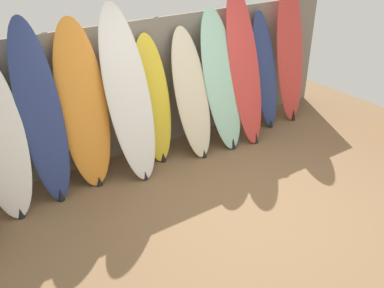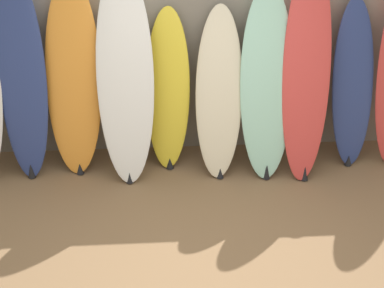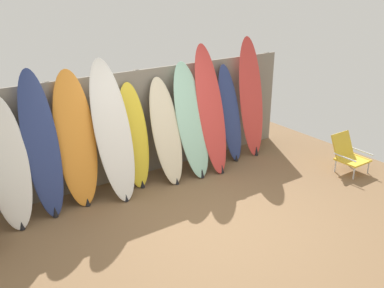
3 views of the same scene
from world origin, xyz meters
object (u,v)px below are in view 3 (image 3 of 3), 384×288
at_px(surfboard_navy_1, 41,145).
at_px(surfboard_yellow_4, 134,136).
at_px(surfboard_white_0, 8,164).
at_px(surfboard_red_7, 211,110).
at_px(surfboard_seafoam_6, 191,121).
at_px(beach_chair, 348,153).
at_px(surfboard_white_3, 113,131).
at_px(surfboard_orange_2, 76,140).
at_px(surfboard_cream_5, 166,131).
at_px(surfboard_navy_8, 230,114).
at_px(surfboard_red_9, 251,98).

bearing_deg(surfboard_navy_1, surfboard_yellow_4, 2.11).
height_order(surfboard_white_0, surfboard_yellow_4, surfboard_white_0).
bearing_deg(surfboard_red_7, surfboard_seafoam_6, 176.70).
bearing_deg(beach_chair, surfboard_yellow_4, 157.22).
height_order(surfboard_white_3, surfboard_seafoam_6, surfboard_white_3).
xyz_separation_m(surfboard_orange_2, surfboard_red_7, (2.34, -0.16, 0.08)).
xyz_separation_m(surfboard_cream_5, surfboard_red_7, (0.87, -0.05, 0.23)).
relative_size(surfboard_cream_5, beach_chair, 2.62).
bearing_deg(surfboard_orange_2, surfboard_white_3, -13.17).
bearing_deg(surfboard_navy_1, surfboard_red_7, -2.52).
xyz_separation_m(surfboard_white_0, surfboard_navy_8, (3.87, 0.05, -0.02)).
distance_m(surfboard_white_0, surfboard_cream_5, 2.45).
distance_m(surfboard_cream_5, beach_chair, 3.19).
xyz_separation_m(surfboard_orange_2, surfboard_yellow_4, (0.95, 0.02, -0.16)).
xyz_separation_m(surfboard_navy_8, beach_chair, (1.32, -1.64, -0.54)).
xyz_separation_m(surfboard_white_0, surfboard_orange_2, (0.98, 0.07, 0.11)).
bearing_deg(surfboard_red_7, surfboard_navy_1, 177.48).
bearing_deg(surfboard_orange_2, surfboard_navy_1, -176.58).
height_order(surfboard_white_3, beach_chair, surfboard_white_3).
bearing_deg(beach_chair, surfboard_navy_8, 133.37).
height_order(surfboard_orange_2, surfboard_cream_5, surfboard_orange_2).
xyz_separation_m(surfboard_red_7, beach_chair, (1.87, -1.50, -0.74)).
relative_size(surfboard_white_0, surfboard_seafoam_6, 0.94).
height_order(surfboard_navy_1, surfboard_yellow_4, surfboard_navy_1).
bearing_deg(beach_chair, surfboard_red_9, 121.68).
xyz_separation_m(surfboard_seafoam_6, surfboard_red_7, (0.39, -0.02, 0.13)).
bearing_deg(surfboard_white_3, surfboard_yellow_4, 19.34).
height_order(surfboard_yellow_4, surfboard_red_7, surfboard_red_7).
bearing_deg(surfboard_red_9, beach_chair, -62.80).
bearing_deg(surfboard_navy_8, surfboard_yellow_4, 178.71).
height_order(surfboard_navy_8, beach_chair, surfboard_navy_8).
distance_m(surfboard_orange_2, surfboard_yellow_4, 0.97).
xyz_separation_m(surfboard_white_0, surfboard_red_9, (4.35, 0.04, 0.20)).
bearing_deg(surfboard_navy_8, beach_chair, -51.11).
bearing_deg(surfboard_white_0, surfboard_orange_2, 4.33).
relative_size(surfboard_white_3, surfboard_cream_5, 1.24).
xyz_separation_m(surfboard_white_0, surfboard_cream_5, (2.45, -0.03, -0.04)).
distance_m(surfboard_navy_1, beach_chair, 5.03).
relative_size(surfboard_white_0, surfboard_red_9, 0.81).
xyz_separation_m(surfboard_navy_1, surfboard_seafoam_6, (2.45, -0.10, -0.08)).
height_order(surfboard_white_0, surfboard_white_3, surfboard_white_3).
bearing_deg(surfboard_navy_8, surfboard_cream_5, -176.69).
xyz_separation_m(surfboard_navy_1, surfboard_white_3, (1.03, -0.09, 0.02)).
bearing_deg(surfboard_red_7, surfboard_yellow_4, 172.68).
distance_m(surfboard_yellow_4, beach_chair, 3.70).
xyz_separation_m(surfboard_orange_2, surfboard_seafoam_6, (1.95, -0.13, -0.05)).
xyz_separation_m(surfboard_navy_1, surfboard_red_7, (2.84, -0.13, 0.05)).
relative_size(surfboard_navy_1, surfboard_navy_8, 1.18).
bearing_deg(surfboard_white_3, surfboard_red_7, -0.98).
bearing_deg(surfboard_white_3, surfboard_white_0, 178.09).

